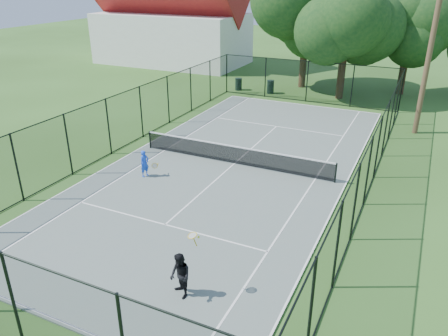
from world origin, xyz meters
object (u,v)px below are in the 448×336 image
at_px(utility_pole, 429,57).
at_px(player_blue, 145,164).
at_px(player_black, 180,276).
at_px(trash_bin_left, 238,84).
at_px(tennis_net, 234,154).
at_px(trash_bin_right, 270,87).

height_order(utility_pole, player_blue, utility_pole).
bearing_deg(player_black, trash_bin_left, 109.77).
relative_size(tennis_net, player_black, 4.98).
distance_m(trash_bin_left, utility_pole, 15.19).
xyz_separation_m(trash_bin_left, trash_bin_right, (2.72, 0.10, 0.04)).
distance_m(player_blue, player_black, 8.65).
relative_size(trash_bin_left, player_blue, 0.76).
height_order(trash_bin_left, trash_bin_right, trash_bin_right).
distance_m(trash_bin_left, player_blue, 17.38).
relative_size(utility_pole, player_black, 4.34).
bearing_deg(player_black, utility_pole, 74.17).
xyz_separation_m(trash_bin_right, player_black, (5.78, -23.73, 0.26)).
distance_m(trash_bin_right, utility_pole, 12.80).
bearing_deg(player_black, trash_bin_right, 103.68).
distance_m(trash_bin_right, player_black, 24.42).
bearing_deg(tennis_net, trash_bin_left, 112.88).
distance_m(tennis_net, trash_bin_right, 14.52).
xyz_separation_m(trash_bin_left, player_black, (8.49, -23.63, 0.29)).
distance_m(tennis_net, trash_bin_left, 15.26).
relative_size(tennis_net, trash_bin_right, 9.76).
bearing_deg(utility_pole, player_black, -105.83).
height_order(trash_bin_left, utility_pole, utility_pole).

